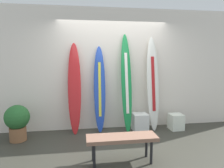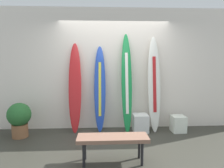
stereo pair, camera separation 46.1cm
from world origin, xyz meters
TOP-DOWN VIEW (x-y plane):
  - ground at (0.00, 0.00)m, footprint 8.00×8.00m
  - wall_back at (0.00, 1.30)m, footprint 7.20×0.20m
  - surfboard_crimson at (-0.89, 0.99)m, footprint 0.29×0.35m
  - surfboard_cobalt at (-0.33, 1.01)m, footprint 0.27×0.33m
  - surfboard_emerald at (0.27, 0.95)m, footprint 0.25×0.48m
  - surfboard_ivory at (0.89, 0.96)m, footprint 0.30×0.40m
  - display_block_left at (1.44, 0.84)m, footprint 0.31×0.31m
  - display_block_center at (0.58, 0.89)m, footprint 0.34×0.34m
  - potted_plant at (-2.03, 0.70)m, footprint 0.49×0.49m
  - bench at (-0.13, -0.49)m, footprint 1.12×0.35m

SIDE VIEW (x-z plane):
  - ground at x=0.00m, z-range -0.04..0.00m
  - display_block_left at x=1.44m, z-range 0.00..0.36m
  - display_block_center at x=0.58m, z-range 0.00..0.40m
  - bench at x=-0.13m, z-range 0.16..0.60m
  - potted_plant at x=-2.03m, z-range 0.05..0.78m
  - surfboard_cobalt at x=-0.33m, z-range -0.01..1.92m
  - surfboard_crimson at x=-0.89m, z-range -0.01..1.98m
  - surfboard_ivory at x=0.89m, z-range -0.01..2.14m
  - surfboard_emerald at x=0.27m, z-range 0.00..2.21m
  - wall_back at x=0.00m, z-range 0.00..2.80m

